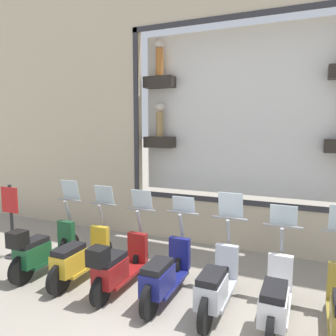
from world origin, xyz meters
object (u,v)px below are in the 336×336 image
(scooter_green_6, at_px, (42,249))
(scooter_white_1, at_px, (276,298))
(scooter_silver_2, at_px, (217,284))
(shop_sign_post, at_px, (11,219))
(scooter_navy_3, at_px, (165,274))
(scooter_red_4, at_px, (118,265))
(scooter_yellow_5, at_px, (80,257))

(scooter_green_6, bearing_deg, scooter_white_1, -89.34)
(scooter_silver_2, xyz_separation_m, shop_sign_post, (0.31, 4.62, 0.40))
(scooter_silver_2, height_order, shop_sign_post, scooter_silver_2)
(scooter_navy_3, xyz_separation_m, scooter_red_4, (-0.06, 0.86, 0.03))
(scooter_silver_2, distance_m, scooter_green_6, 3.43)
(scooter_red_4, distance_m, shop_sign_post, 2.96)
(scooter_white_1, distance_m, scooter_yellow_5, 3.43)
(scooter_white_1, distance_m, scooter_red_4, 2.57)
(scooter_navy_3, relative_size, scooter_yellow_5, 1.00)
(scooter_green_6, bearing_deg, shop_sign_post, 73.02)
(scooter_navy_3, bearing_deg, scooter_red_4, 94.34)
(scooter_white_1, relative_size, scooter_green_6, 0.99)
(scooter_navy_3, relative_size, shop_sign_post, 1.14)
(scooter_white_1, relative_size, scooter_red_4, 1.00)
(scooter_silver_2, height_order, scooter_green_6, scooter_silver_2)
(shop_sign_post, bearing_deg, scooter_red_4, -97.36)
(scooter_navy_3, xyz_separation_m, shop_sign_post, (0.31, 3.77, 0.41))
(scooter_white_1, xyz_separation_m, scooter_red_4, (-0.06, 2.57, 0.05))
(scooter_white_1, height_order, shop_sign_post, shop_sign_post)
(scooter_white_1, xyz_separation_m, scooter_silver_2, (0.01, 0.86, 0.03))
(scooter_silver_2, bearing_deg, scooter_navy_3, 90.26)
(scooter_navy_3, bearing_deg, shop_sign_post, 85.28)
(scooter_silver_2, distance_m, scooter_yellow_5, 2.57)
(scooter_white_1, height_order, scooter_green_6, scooter_green_6)
(scooter_green_6, bearing_deg, scooter_silver_2, -89.02)
(scooter_red_4, height_order, scooter_yellow_5, scooter_yellow_5)
(scooter_silver_2, bearing_deg, scooter_green_6, 90.98)
(scooter_navy_3, distance_m, scooter_green_6, 2.57)
(scooter_yellow_5, height_order, shop_sign_post, scooter_yellow_5)
(scooter_white_1, bearing_deg, scooter_green_6, 90.66)
(scooter_white_1, bearing_deg, scooter_navy_3, 89.83)
(scooter_red_4, distance_m, scooter_green_6, 1.71)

